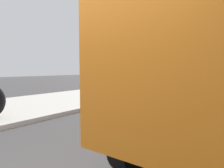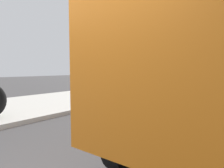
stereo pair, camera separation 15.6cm
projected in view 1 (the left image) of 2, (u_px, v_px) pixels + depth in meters
street_light_pole at (147, 47)px, 13.42m from camera, size 0.12×0.12×6.15m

